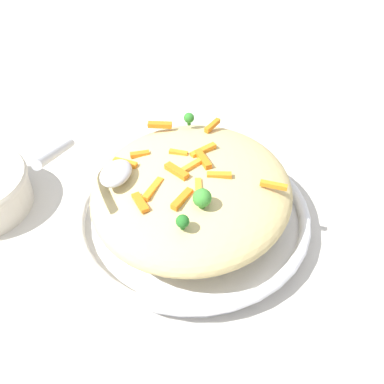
# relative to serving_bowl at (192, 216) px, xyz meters

# --- Properties ---
(ground_plane) EXTENTS (2.40, 2.40, 0.00)m
(ground_plane) POSITION_rel_serving_bowl_xyz_m (0.00, 0.00, -0.02)
(ground_plane) COLOR beige
(serving_bowl) EXTENTS (0.35, 0.35, 0.04)m
(serving_bowl) POSITION_rel_serving_bowl_xyz_m (0.00, 0.00, 0.00)
(serving_bowl) COLOR silver
(serving_bowl) RESTS_ON ground_plane
(pasta_mound) EXTENTS (0.31, 0.29, 0.08)m
(pasta_mound) POSITION_rel_serving_bowl_xyz_m (0.00, 0.00, 0.05)
(pasta_mound) COLOR #D1BA7A
(pasta_mound) RESTS_ON serving_bowl
(carrot_piece_0) EXTENTS (0.01, 0.04, 0.01)m
(carrot_piece_0) POSITION_rel_serving_bowl_xyz_m (0.01, -0.09, 0.09)
(carrot_piece_0) COLOR orange
(carrot_piece_0) RESTS_ON pasta_mound
(carrot_piece_1) EXTENTS (0.01, 0.04, 0.01)m
(carrot_piece_1) POSITION_rel_serving_bowl_xyz_m (-0.00, 0.11, 0.09)
(carrot_piece_1) COLOR orange
(carrot_piece_1) RESTS_ON pasta_mound
(carrot_piece_2) EXTENTS (0.04, 0.03, 0.01)m
(carrot_piece_2) POSITION_rel_serving_bowl_xyz_m (0.00, -0.00, 0.10)
(carrot_piece_2) COLOR orange
(carrot_piece_2) RESTS_ON pasta_mound
(carrot_piece_3) EXTENTS (0.04, 0.02, 0.01)m
(carrot_piece_3) POSITION_rel_serving_bowl_xyz_m (-0.11, 0.00, 0.09)
(carrot_piece_3) COLOR orange
(carrot_piece_3) RESTS_ON pasta_mound
(carrot_piece_4) EXTENTS (0.04, 0.02, 0.01)m
(carrot_piece_4) POSITION_rel_serving_bowl_xyz_m (0.04, 0.02, 0.09)
(carrot_piece_4) COLOR orange
(carrot_piece_4) RESTS_ON pasta_mound
(carrot_piece_5) EXTENTS (0.04, 0.02, 0.01)m
(carrot_piece_5) POSITION_rel_serving_bowl_xyz_m (0.06, 0.01, 0.09)
(carrot_piece_5) COLOR orange
(carrot_piece_5) RESTS_ON pasta_mound
(carrot_piece_6) EXTENTS (0.04, 0.02, 0.01)m
(carrot_piece_6) POSITION_rel_serving_bowl_xyz_m (0.05, -0.04, 0.09)
(carrot_piece_6) COLOR orange
(carrot_piece_6) RESTS_ON pasta_mound
(carrot_piece_7) EXTENTS (0.04, 0.03, 0.01)m
(carrot_piece_7) POSITION_rel_serving_bowl_xyz_m (-0.02, 0.01, 0.10)
(carrot_piece_7) COLOR orange
(carrot_piece_7) RESTS_ON pasta_mound
(carrot_piece_8) EXTENTS (0.01, 0.03, 0.01)m
(carrot_piece_8) POSITION_rel_serving_bowl_xyz_m (-0.03, -0.03, 0.10)
(carrot_piece_8) COLOR orange
(carrot_piece_8) RESTS_ON pasta_mound
(carrot_piece_9) EXTENTS (0.02, 0.03, 0.01)m
(carrot_piece_9) POSITION_rel_serving_bowl_xyz_m (0.01, 0.04, 0.10)
(carrot_piece_9) COLOR orange
(carrot_piece_9) RESTS_ON pasta_mound
(carrot_piece_10) EXTENTS (0.02, 0.03, 0.01)m
(carrot_piece_10) POSITION_rel_serving_bowl_xyz_m (-0.01, -0.08, 0.09)
(carrot_piece_10) COLOR orange
(carrot_piece_10) RESTS_ON pasta_mound
(carrot_piece_11) EXTENTS (0.04, 0.03, 0.01)m
(carrot_piece_11) POSITION_rel_serving_bowl_xyz_m (-0.04, 0.01, 0.10)
(carrot_piece_11) COLOR orange
(carrot_piece_11) RESTS_ON pasta_mound
(carrot_piece_12) EXTENTS (0.03, 0.04, 0.01)m
(carrot_piece_12) POSITION_rel_serving_bowl_xyz_m (0.02, -0.02, 0.10)
(carrot_piece_12) COLOR orange
(carrot_piece_12) RESTS_ON pasta_mound
(carrot_piece_13) EXTENTS (0.02, 0.04, 0.01)m
(carrot_piece_13) POSITION_rel_serving_bowl_xyz_m (-0.09, -0.08, 0.09)
(carrot_piece_13) COLOR orange
(carrot_piece_13) RESTS_ON pasta_mound
(carrot_piece_14) EXTENTS (0.03, 0.03, 0.01)m
(carrot_piece_14) POSITION_rel_serving_bowl_xyz_m (0.08, -0.04, 0.09)
(carrot_piece_14) COLOR orange
(carrot_piece_14) RESTS_ON pasta_mound
(broccoli_floret_0) EXTENTS (0.02, 0.02, 0.02)m
(broccoli_floret_0) POSITION_rel_serving_bowl_xyz_m (0.11, 0.02, 0.10)
(broccoli_floret_0) COLOR #205B1C
(broccoli_floret_0) RESTS_ON pasta_mound
(broccoli_floret_1) EXTENTS (0.02, 0.02, 0.03)m
(broccoli_floret_1) POSITION_rel_serving_bowl_xyz_m (0.07, 0.03, 0.11)
(broccoli_floret_1) COLOR #377928
(broccoli_floret_1) RESTS_ON pasta_mound
(broccoli_floret_2) EXTENTS (0.02, 0.02, 0.02)m
(broccoli_floret_2) POSITION_rel_serving_bowl_xyz_m (-0.11, -0.04, 0.10)
(broccoli_floret_2) COLOR #296820
(broccoli_floret_2) RESTS_ON pasta_mound
(serving_spoon) EXTENTS (0.14, 0.12, 0.09)m
(serving_spoon) POSITION_rel_serving_bowl_xyz_m (0.05, -0.12, 0.11)
(serving_spoon) COLOR #B7B7BC
(serving_spoon) RESTS_ON pasta_mound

